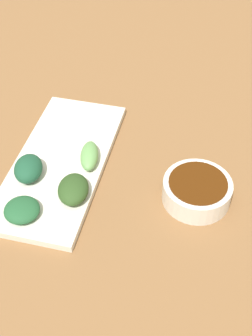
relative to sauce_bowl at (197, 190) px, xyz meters
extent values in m
cube|color=brown|center=(0.16, -0.03, -0.03)|extent=(2.10, 2.10, 0.02)
cylinder|color=silver|center=(0.00, 0.00, 0.00)|extent=(0.10, 0.10, 0.03)
cylinder|color=#492208|center=(0.00, 0.00, 0.01)|extent=(0.09, 0.09, 0.02)
cube|color=silver|center=(0.22, -0.02, -0.01)|extent=(0.14, 0.31, 0.01)
ellipsoid|color=#225731|center=(0.23, 0.10, 0.00)|extent=(0.06, 0.06, 0.02)
ellipsoid|color=#1C4D33|center=(0.25, 0.02, 0.01)|extent=(0.05, 0.07, 0.03)
ellipsoid|color=#2C4A1F|center=(0.17, 0.05, 0.01)|extent=(0.06, 0.07, 0.03)
ellipsoid|color=#69A359|center=(0.17, -0.03, 0.00)|extent=(0.04, 0.07, 0.02)
camera|label=1|loc=(0.00, 0.46, 0.50)|focal=49.01mm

